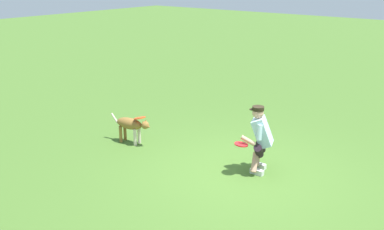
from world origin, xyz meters
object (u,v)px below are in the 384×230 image
object	(u,v)px
dog	(131,125)
frisbee_held	(241,144)
person	(260,137)
frisbee_flying	(140,118)

from	to	relation	value
dog	frisbee_held	distance (m)	2.74
person	frisbee_flying	xyz separation A→B (m)	(2.69, 0.48, -0.06)
frisbee_flying	dog	bearing A→B (deg)	8.68
frisbee_flying	frisbee_held	world-z (taller)	frisbee_flying
dog	person	bearing A→B (deg)	1.68
person	dog	world-z (taller)	person
frisbee_held	person	bearing A→B (deg)	-121.51
dog	frisbee_held	bearing A→B (deg)	-4.40
person	dog	distance (m)	2.98
person	dog	xyz separation A→B (m)	(2.93, 0.51, -0.27)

